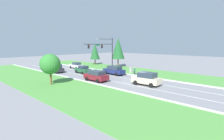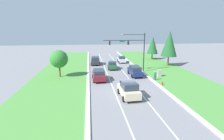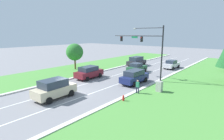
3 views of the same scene
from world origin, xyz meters
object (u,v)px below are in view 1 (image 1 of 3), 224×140
object	(u,v)px
utility_cabinet	(131,70)
conifer_near_right_tree	(95,51)
forest_sedan	(83,70)
fire_hydrant	(147,75)
silver_sedan	(76,65)
conifer_far_right_tree	(118,48)
pedestrian	(135,71)
champagne_suv	(147,79)
burgundy_suv	(96,76)
oak_near_left_tree	(50,64)
navy_suv	(114,70)
traffic_signal_mast	(105,50)
charcoal_suv	(56,68)

from	to	relation	value
utility_cabinet	conifer_near_right_tree	world-z (taller)	conifer_near_right_tree
forest_sedan	utility_cabinet	distance (m)	11.25
utility_cabinet	fire_hydrant	world-z (taller)	utility_cabinet
silver_sedan	fire_hydrant	distance (m)	20.98
conifer_near_right_tree	conifer_far_right_tree	distance (m)	9.63
forest_sedan	pedestrian	bearing A→B (deg)	-54.68
champagne_suv	silver_sedan	bearing A→B (deg)	78.89
silver_sedan	pedestrian	bearing A→B (deg)	-79.63
burgundy_suv	pedestrian	distance (m)	9.95
burgundy_suv	oak_near_left_tree	world-z (taller)	oak_near_left_tree
utility_cabinet	conifer_far_right_tree	xyz separation A→B (m)	(6.11, 9.53, 4.78)
navy_suv	fire_hydrant	size ratio (longest dim) A/B	7.20
utility_cabinet	conifer_far_right_tree	distance (m)	12.28
pedestrian	oak_near_left_tree	distance (m)	17.83
navy_suv	silver_sedan	world-z (taller)	navy_suv
traffic_signal_mast	oak_near_left_tree	world-z (taller)	traffic_signal_mast
forest_sedan	pedestrian	world-z (taller)	forest_sedan
conifer_near_right_tree	burgundy_suv	bearing A→B (deg)	-130.69
charcoal_suv	fire_hydrant	size ratio (longest dim) A/B	7.10
pedestrian	oak_near_left_tree	world-z (taller)	oak_near_left_tree
traffic_signal_mast	navy_suv	world-z (taller)	traffic_signal_mast
fire_hydrant	forest_sedan	bearing A→B (deg)	116.09
silver_sedan	conifer_near_right_tree	bearing A→B (deg)	20.98
traffic_signal_mast	utility_cabinet	world-z (taller)	traffic_signal_mast
burgundy_suv	silver_sedan	bearing A→B (deg)	64.57
forest_sedan	traffic_signal_mast	bearing A→B (deg)	-39.51
oak_near_left_tree	forest_sedan	bearing A→B (deg)	27.42
navy_suv	conifer_far_right_tree	size ratio (longest dim) A/B	0.59
navy_suv	charcoal_suv	xyz separation A→B (m)	(-7.26, 12.32, -0.00)
traffic_signal_mast	silver_sedan	distance (m)	12.11
champagne_suv	conifer_near_right_tree	bearing A→B (deg)	61.64
fire_hydrant	conifer_near_right_tree	distance (m)	25.58
pedestrian	fire_hydrant	world-z (taller)	pedestrian
forest_sedan	champagne_suv	xyz separation A→B (m)	(-0.05, -17.12, 0.23)
pedestrian	charcoal_suv	bearing A→B (deg)	-59.34
charcoal_suv	utility_cabinet	xyz separation A→B (m)	(11.69, -13.71, -0.33)
forest_sedan	pedestrian	distance (m)	11.88
navy_suv	utility_cabinet	xyz separation A→B (m)	(4.43, -1.39, -0.33)
forest_sedan	burgundy_suv	size ratio (longest dim) A/B	0.91
utility_cabinet	fire_hydrant	bearing A→B (deg)	-107.32
silver_sedan	champagne_suv	world-z (taller)	champagne_suv
traffic_signal_mast	conifer_far_right_tree	xyz separation A→B (m)	(10.36, 5.14, 0.02)
traffic_signal_mast	fire_hydrant	distance (m)	11.17
navy_suv	conifer_far_right_tree	xyz separation A→B (m)	(10.54, 8.13, 4.45)
navy_suv	utility_cabinet	distance (m)	4.65
silver_sedan	utility_cabinet	world-z (taller)	silver_sedan
forest_sedan	champagne_suv	world-z (taller)	champagne_suv
burgundy_suv	champagne_suv	distance (m)	9.16
conifer_near_right_tree	conifer_far_right_tree	size ratio (longest dim) A/B	0.81
pedestrian	oak_near_left_tree	size ratio (longest dim) A/B	0.33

